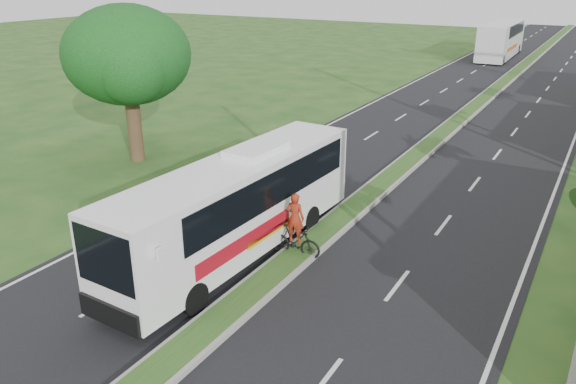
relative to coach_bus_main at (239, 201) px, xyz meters
The scene contains 9 objects.
ground 5.07m from the coach_bus_main, 67.41° to the right, with size 180.00×180.00×0.00m, color #1F471A.
road_asphalt 15.90m from the coach_bus_main, 83.46° to the left, with size 14.00×160.00×0.02m, color black.
median_strip 15.89m from the coach_bus_main, 83.46° to the left, with size 1.20×160.00×0.18m.
lane_edge_left 16.54m from the coach_bus_main, 107.36° to the left, with size 0.12×160.00×0.01m, color silver.
lane_edge_right 17.94m from the coach_bus_main, 61.54° to the left, with size 0.12×160.00×0.01m, color silver.
shade_tree 12.18m from the coach_bus_main, 151.10° to the left, with size 6.30×6.00×7.54m.
coach_bus_main is the anchor object (origin of this frame).
coach_bus_far 51.65m from the coach_bus_main, 91.72° to the left, with size 2.99×12.77×3.71m.
motorcyclist 2.16m from the coach_bus_main, 24.60° to the left, with size 1.84×0.66×2.27m.
Camera 1 is at (8.05, -9.42, 8.93)m, focal length 35.00 mm.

